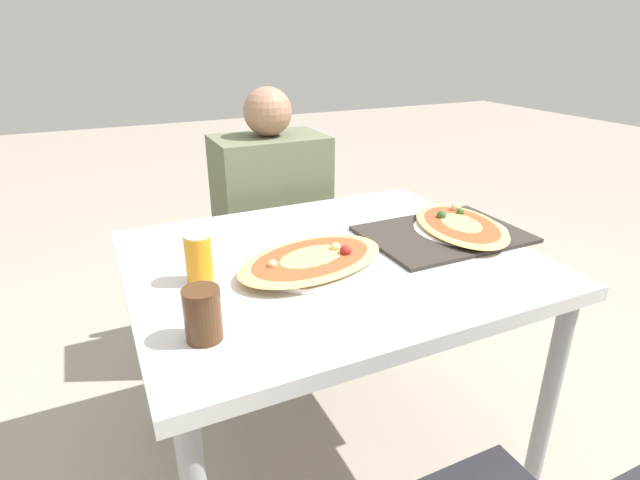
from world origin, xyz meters
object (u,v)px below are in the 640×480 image
object	(u,v)px
soda_can	(199,259)
drink_glass	(203,314)
dining_table	(330,281)
person_seated	(273,207)
pizza_second	(460,226)
pizza_main	(312,261)
chair_far_seated	(265,242)

from	to	relation	value
soda_can	drink_glass	distance (m)	0.26
dining_table	drink_glass	world-z (taller)	drink_glass
person_seated	pizza_second	xyz separation A→B (m)	(0.37, -0.68, 0.10)
pizza_main	soda_can	world-z (taller)	soda_can
person_seated	pizza_second	bearing A→B (deg)	118.38
soda_can	pizza_second	xyz separation A→B (m)	(0.80, -0.02, -0.04)
pizza_main	dining_table	bearing A→B (deg)	30.52
person_seated	drink_glass	size ratio (longest dim) A/B	10.17
soda_can	chair_far_seated	bearing A→B (deg)	60.88
dining_table	person_seated	distance (m)	0.67
chair_far_seated	person_seated	size ratio (longest dim) A/B	0.73
chair_far_seated	soda_can	size ratio (longest dim) A/B	6.74
dining_table	pizza_second	bearing A→B (deg)	-1.82
chair_far_seated	person_seated	bearing A→B (deg)	90.00
drink_glass	pizza_main	bearing A→B (deg)	31.84
person_seated	dining_table	bearing A→B (deg)	83.83
person_seated	soda_can	xyz separation A→B (m)	(-0.43, -0.67, 0.14)
person_seated	drink_glass	bearing A→B (deg)	62.37
dining_table	pizza_main	xyz separation A→B (m)	(-0.08, -0.04, 0.10)
soda_can	pizza_second	world-z (taller)	soda_can
pizza_second	pizza_main	bearing A→B (deg)	-176.58
dining_table	soda_can	size ratio (longest dim) A/B	8.66
dining_table	pizza_second	distance (m)	0.45
chair_far_seated	pizza_second	world-z (taller)	chair_far_seated
chair_far_seated	pizza_main	distance (m)	0.89
pizza_main	soda_can	distance (m)	0.29
chair_far_seated	soda_can	distance (m)	0.95
pizza_main	soda_can	size ratio (longest dim) A/B	3.83
pizza_main	soda_can	xyz separation A→B (m)	(-0.28, 0.05, 0.04)
drink_glass	chair_far_seated	bearing A→B (deg)	64.93
drink_glass	pizza_second	size ratio (longest dim) A/B	0.26
chair_far_seated	pizza_second	distance (m)	0.92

